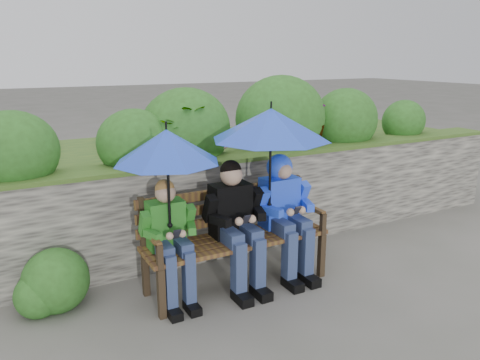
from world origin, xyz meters
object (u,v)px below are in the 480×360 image
boy_middle (236,219)px  umbrella_left (167,146)px  boy_right (284,206)px  park_bench (233,230)px  umbrella_right (271,124)px  boy_left (170,235)px

boy_middle → umbrella_left: 0.94m
boy_right → park_bench: bearing=172.2°
boy_middle → umbrella_right: bearing=-1.1°
park_bench → boy_left: size_ratio=1.59×
umbrella_left → boy_right: bearing=1.8°
boy_right → umbrella_right: 0.79m
boy_right → umbrella_right: size_ratio=1.09×
umbrella_right → boy_middle: bearing=178.9°
boy_middle → boy_right: size_ratio=1.00×
park_bench → boy_right: bearing=-7.8°
park_bench → boy_right: size_ratio=1.46×
park_bench → umbrella_left: bearing=-170.5°
park_bench → boy_middle: size_ratio=1.46×
boy_middle → umbrella_right: umbrella_right is taller
boy_left → umbrella_right: 1.27m
boy_right → umbrella_left: umbrella_left is taller
umbrella_right → umbrella_left: bearing=-179.0°
boy_right → umbrella_right: bearing=-173.5°
boy_right → umbrella_left: size_ratio=1.33×
boy_left → umbrella_right: size_ratio=1.00×
boy_left → umbrella_right: umbrella_right is taller
boy_left → boy_right: (1.12, 0.00, 0.08)m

